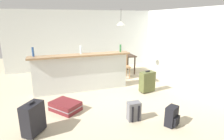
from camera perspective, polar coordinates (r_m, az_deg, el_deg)
The scene contains 16 objects.
ground_plane at distance 5.70m, azimuth -1.73°, elevation -6.94°, with size 13.00×13.00×0.05m, color #BCAD8E.
wall_back at distance 8.29m, azimuth -7.99°, elevation 9.13°, with size 6.60×0.10×2.50m, color silver.
wall_right at distance 7.08m, azimuth 21.94°, elevation 7.09°, with size 0.10×6.00×2.50m, color silver.
partition_half_wall at distance 5.68m, azimuth -9.23°, elevation -1.14°, with size 2.80×0.20×1.09m, color silver.
bar_countertop at distance 5.54m, azimuth -9.48°, elevation 4.52°, with size 2.96×0.40×0.05m, color #93704C.
bottle_blue at distance 5.56m, azimuth -23.09°, elevation 5.15°, with size 0.06×0.06×0.26m, color #284C89.
bottle_clear at distance 5.58m, azimuth -9.50°, elevation 6.14°, with size 0.07×0.07×0.24m, color silver.
bottle_green at distance 5.85m, azimuth 2.62°, elevation 6.70°, with size 0.06×0.06×0.23m, color #2D6B38.
dining_table at distance 7.44m, azimuth 2.50°, elevation 3.83°, with size 1.10×0.80×0.74m.
dining_chair_near_partition at distance 6.93m, azimuth 3.46°, elevation 1.83°, with size 0.41×0.41×0.93m.
pendant_lamp at distance 7.24m, azimuth 2.73°, elevation 14.14°, with size 0.34×0.34×0.64m.
suitcase_flat_maroon at distance 4.71m, azimuth -14.14°, elevation -10.68°, with size 0.82×0.85×0.22m.
suitcase_upright_black at distance 3.93m, azimuth -23.09°, elevation -13.49°, with size 0.45×0.50×0.67m.
backpack_black at distance 4.14m, azimuth 17.89°, elevation -13.43°, with size 0.33×0.32×0.42m.
backpack_grey at distance 4.18m, azimuth 6.65°, elevation -12.46°, with size 0.28×0.26×0.42m.
suitcase_upright_olive at distance 5.68m, azimuth 10.74°, elevation -3.49°, with size 0.48×0.32×0.67m.
Camera 1 is at (-1.51, -5.05, 2.15)m, focal length 29.80 mm.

